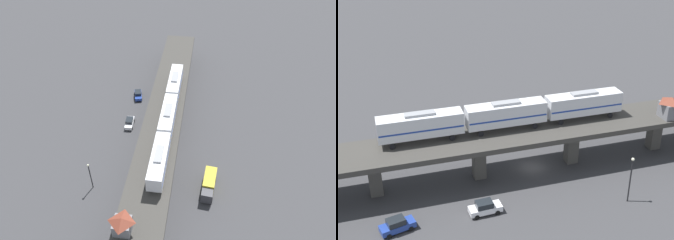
{
  "view_description": "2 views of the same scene",
  "coord_description": "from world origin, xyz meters",
  "views": [
    {
      "loc": [
        -7.02,
        48.79,
        54.06
      ],
      "look_at": [
        -1.5,
        -3.81,
        8.17
      ],
      "focal_mm": 35.0,
      "sensor_mm": 36.0,
      "label": 1
    },
    {
      "loc": [
        57.55,
        -24.13,
        38.56
      ],
      "look_at": [
        -1.5,
        -3.81,
        8.17
      ],
      "focal_mm": 50.0,
      "sensor_mm": 36.0,
      "label": 2
    }
  ],
  "objects": [
    {
      "name": "street_lamp",
      "position": [
        12.48,
        9.22,
        4.11
      ],
      "size": [
        0.44,
        0.44,
        6.94
      ],
      "color": "black",
      "rests_on": "ground"
    },
    {
      "name": "elevated_viaduct",
      "position": [
        -0.0,
        -0.16,
        5.75
      ],
      "size": [
        10.88,
        92.19,
        6.67
      ],
      "color": "#393733",
      "rests_on": "ground"
    },
    {
      "name": "delivery_truck",
      "position": [
        -10.87,
        7.4,
        1.76
      ],
      "size": [
        3.15,
        7.43,
        3.2
      ],
      "color": "#333338",
      "rests_on": "ground"
    },
    {
      "name": "signal_hut",
      "position": [
        2.99,
        21.89,
        8.47
      ],
      "size": [
        3.31,
        3.31,
        3.4
      ],
      "color": "slate",
      "rests_on": "elevated_viaduct"
    },
    {
      "name": "ground_plane",
      "position": [
        0.0,
        0.0,
        0.0
      ],
      "size": [
        400.0,
        400.0,
        0.0
      ],
      "primitive_type": "plane",
      "color": "#38383A"
    },
    {
      "name": "subway_train",
      "position": [
        -1.5,
        -3.81,
        9.21
      ],
      "size": [
        3.84,
        37.26,
        4.45
      ],
      "color": "silver",
      "rests_on": "elevated_viaduct"
    },
    {
      "name": "street_car_blue",
      "position": [
        8.57,
        -21.79,
        0.94
      ],
      "size": [
        2.71,
        4.69,
        1.89
      ],
      "color": "#233D93",
      "rests_on": "ground"
    },
    {
      "name": "street_car_white",
      "position": [
        8.69,
        -10.27,
        0.94
      ],
      "size": [
        2.03,
        4.44,
        1.89
      ],
      "color": "silver",
      "rests_on": "ground"
    }
  ]
}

